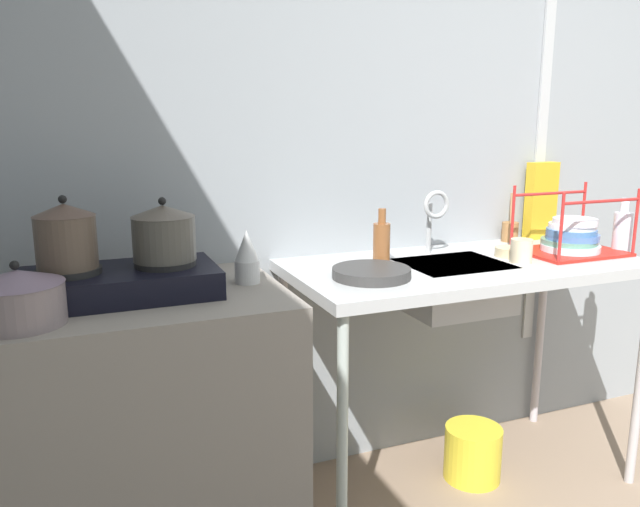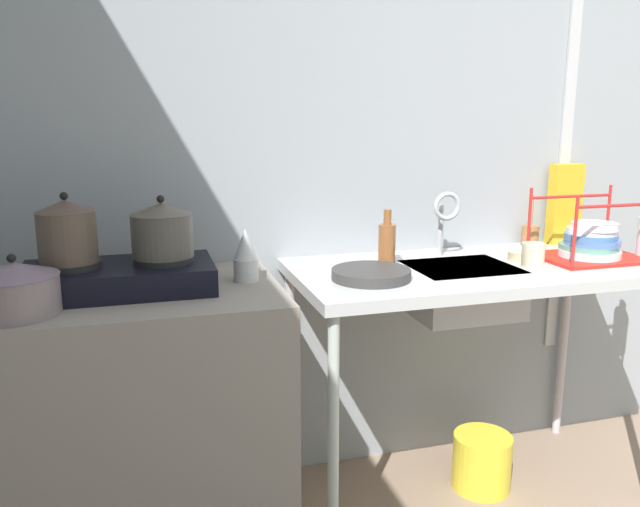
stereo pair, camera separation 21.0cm
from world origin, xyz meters
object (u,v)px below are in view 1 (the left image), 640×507
Objects in this scene: pot_beside_stove at (18,297)px; utensil_jar at (510,231)px; frying_pan at (371,273)px; bottle_by_rack at (622,230)px; pot_on_left_burner at (66,236)px; percolator at (247,257)px; sink_basin at (453,286)px; cup_by_rack at (521,251)px; cereal_box at (541,201)px; bucket_on_floor at (473,453)px; pot_on_right_burner at (164,233)px; faucet at (434,211)px; bottle_by_sink at (382,242)px; stove at (119,282)px; small_bowl_on_drainboard at (509,252)px; dish_rack at (571,238)px.

utensil_jar is (1.91, 0.44, -0.03)m from pot_beside_stove.
frying_pan is at bearing -157.85° from utensil_jar.
bottle_by_rack is (1.12, 0.00, 0.07)m from frying_pan.
pot_on_left_burner is 1.21× the size of percolator.
pot_on_left_burner is 0.55m from percolator.
cup_by_rack is (0.24, -0.08, 0.13)m from sink_basin.
cereal_box is 1.12m from bucket_on_floor.
percolator reaches higher than cup_by_rack.
pot_on_left_burner is 2.39× the size of cup_by_rack.
utensil_jar is (0.23, 0.35, 0.00)m from cup_by_rack.
pot_beside_stove is 1.46m from sink_basin.
pot_on_right_burner is at bearing -174.14° from cereal_box.
cereal_box is (0.62, 0.12, -0.00)m from faucet.
cup_by_rack is at bearing -0.43° from frying_pan.
bottle_by_rack is at bearing -2.46° from pot_on_right_burner.
bottle_by_sink is 1.01m from bottle_by_rack.
percolator is (0.40, 0.02, 0.04)m from stove.
percolator is 0.81× the size of bottle_by_rack.
cup_by_rack is (1.68, 0.09, -0.03)m from pot_beside_stove.
pot_on_left_burner reaches higher than bottle_by_sink.
stove is 1.44m from small_bowl_on_drainboard.
bottle_by_sink is at bearing 11.98° from pot_beside_stove.
small_bowl_on_drainboard is at bearing -148.15° from cereal_box.
frying_pan is 0.79× the size of cereal_box.
cup_by_rack is at bearing -19.43° from sink_basin.
pot_on_left_burner reaches higher than bucket_on_floor.
pot_on_right_burner is 0.93× the size of bottle_by_sink.
cereal_box is 1.49× the size of bucket_on_floor.
cereal_box is (0.36, 0.26, 0.15)m from small_bowl_on_drainboard.
pot_on_left_burner is 1.88× the size of small_bowl_on_drainboard.
pot_on_right_burner is 0.69m from frying_pan.
utensil_jar is (-0.06, 0.29, -0.02)m from dish_rack.
bottle_by_rack reaches higher than small_bowl_on_drainboard.
percolator is at bearing 179.92° from small_bowl_on_drainboard.
dish_rack is 0.22m from bottle_by_rack.
pot_beside_stove reaches higher than frying_pan.
sink_basin is 1.66× the size of bucket_on_floor.
utensil_jar is at bearing 12.88° from pot_beside_stove.
pot_beside_stove is (-0.26, -0.17, 0.03)m from stove.
percolator is 1.56× the size of small_bowl_on_drainboard.
sink_basin is 0.28m from small_bowl_on_drainboard.
frying_pan is (0.94, -0.08, -0.18)m from pot_on_left_burner.
stove is at bearing 174.31° from frying_pan.
faucet is at bearing 160.63° from dish_rack.
bottle_by_sink is at bearing 6.74° from percolator.
cereal_box reaches higher than stove.
bottle_by_sink reaches higher than bucket_on_floor.
pot_on_right_burner is 0.28m from percolator.
pot_beside_stove is 0.70× the size of cereal_box.
pot_on_right_burner is (0.27, 0.00, -0.01)m from pot_on_left_burner.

